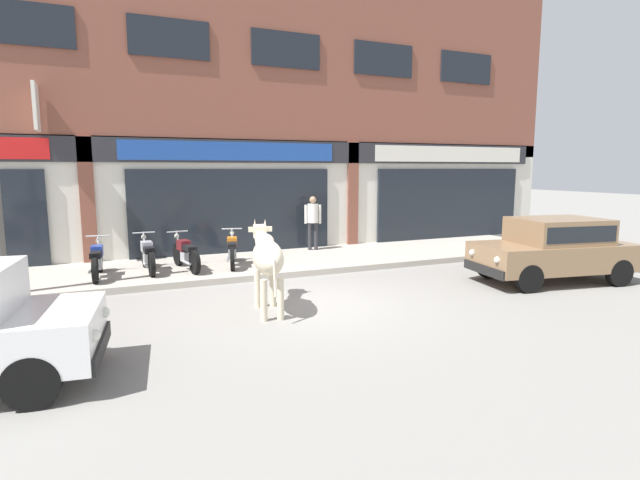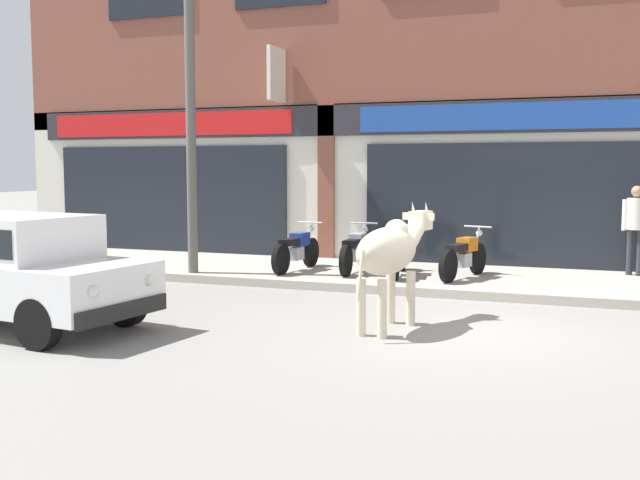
{
  "view_description": "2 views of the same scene",
  "coord_description": "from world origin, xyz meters",
  "px_view_note": "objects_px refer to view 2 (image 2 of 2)",
  "views": [
    {
      "loc": [
        -3.56,
        -8.62,
        2.58
      ],
      "look_at": [
        0.7,
        1.0,
        1.06
      ],
      "focal_mm": 28.0,
      "sensor_mm": 36.0,
      "label": 1
    },
    {
      "loc": [
        1.6,
        -9.43,
        2.08
      ],
      "look_at": [
        -2.3,
        1.0,
        0.99
      ],
      "focal_mm": 42.0,
      "sensor_mm": 36.0,
      "label": 2
    }
  ],
  "objects_px": {
    "car_1": "(16,265)",
    "motorcycle_1": "(356,251)",
    "motorcycle_3": "(464,256)",
    "pedestrian": "(636,220)",
    "utility_pole": "(191,118)",
    "motorcycle_0": "(296,250)",
    "motorcycle_2": "(399,254)",
    "cow": "(390,251)"
  },
  "relations": [
    {
      "from": "cow",
      "to": "motorcycle_0",
      "type": "bearing_deg",
      "value": 127.39
    },
    {
      "from": "motorcycle_2",
      "to": "motorcycle_0",
      "type": "bearing_deg",
      "value": -177.96
    },
    {
      "from": "car_1",
      "to": "motorcycle_0",
      "type": "distance_m",
      "value": 5.57
    },
    {
      "from": "motorcycle_1",
      "to": "utility_pole",
      "type": "xyz_separation_m",
      "value": [
        -2.76,
        -1.13,
        2.41
      ]
    },
    {
      "from": "cow",
      "to": "motorcycle_3",
      "type": "bearing_deg",
      "value": 85.49
    },
    {
      "from": "motorcycle_1",
      "to": "pedestrian",
      "type": "bearing_deg",
      "value": 15.37
    },
    {
      "from": "motorcycle_2",
      "to": "utility_pole",
      "type": "height_order",
      "value": "utility_pole"
    },
    {
      "from": "car_1",
      "to": "pedestrian",
      "type": "bearing_deg",
      "value": 41.66
    },
    {
      "from": "car_1",
      "to": "motorcycle_3",
      "type": "relative_size",
      "value": 2.1
    },
    {
      "from": "cow",
      "to": "motorcycle_2",
      "type": "distance_m",
      "value": 3.86
    },
    {
      "from": "motorcycle_2",
      "to": "motorcycle_3",
      "type": "height_order",
      "value": "same"
    },
    {
      "from": "cow",
      "to": "motorcycle_2",
      "type": "xyz_separation_m",
      "value": [
        -0.85,
        3.74,
        -0.47
      ]
    },
    {
      "from": "cow",
      "to": "pedestrian",
      "type": "distance_m",
      "value": 6.05
    },
    {
      "from": "car_1",
      "to": "pedestrian",
      "type": "xyz_separation_m",
      "value": [
        7.65,
        6.81,
        0.32
      ]
    },
    {
      "from": "motorcycle_3",
      "to": "utility_pole",
      "type": "xyz_separation_m",
      "value": [
        -4.77,
        -1.05,
        2.41
      ]
    },
    {
      "from": "motorcycle_1",
      "to": "pedestrian",
      "type": "xyz_separation_m",
      "value": [
        4.81,
        1.32,
        0.6
      ]
    },
    {
      "from": "motorcycle_2",
      "to": "motorcycle_3",
      "type": "xyz_separation_m",
      "value": [
        1.15,
        0.04,
        0.0
      ]
    },
    {
      "from": "motorcycle_2",
      "to": "motorcycle_3",
      "type": "bearing_deg",
      "value": 2.13
    },
    {
      "from": "motorcycle_1",
      "to": "cow",
      "type": "bearing_deg",
      "value": -66.2
    },
    {
      "from": "pedestrian",
      "to": "utility_pole",
      "type": "distance_m",
      "value": 8.16
    },
    {
      "from": "car_1",
      "to": "motorcycle_1",
      "type": "distance_m",
      "value": 6.18
    },
    {
      "from": "car_1",
      "to": "utility_pole",
      "type": "relative_size",
      "value": 0.67
    },
    {
      "from": "motorcycle_3",
      "to": "utility_pole",
      "type": "relative_size",
      "value": 0.32
    },
    {
      "from": "cow",
      "to": "motorcycle_1",
      "type": "xyz_separation_m",
      "value": [
        -1.71,
        3.87,
        -0.47
      ]
    },
    {
      "from": "motorcycle_0",
      "to": "utility_pole",
      "type": "height_order",
      "value": "utility_pole"
    },
    {
      "from": "motorcycle_3",
      "to": "car_1",
      "type": "bearing_deg",
      "value": -131.93
    },
    {
      "from": "cow",
      "to": "car_1",
      "type": "bearing_deg",
      "value": -160.44
    },
    {
      "from": "utility_pole",
      "to": "motorcycle_0",
      "type": "bearing_deg",
      "value": 29.24
    },
    {
      "from": "motorcycle_0",
      "to": "utility_pole",
      "type": "bearing_deg",
      "value": -150.76
    },
    {
      "from": "pedestrian",
      "to": "utility_pole",
      "type": "bearing_deg",
      "value": -162.04
    },
    {
      "from": "utility_pole",
      "to": "car_1",
      "type": "bearing_deg",
      "value": -91.04
    },
    {
      "from": "pedestrian",
      "to": "utility_pole",
      "type": "xyz_separation_m",
      "value": [
        -7.57,
        -2.45,
        1.82
      ]
    },
    {
      "from": "car_1",
      "to": "utility_pole",
      "type": "xyz_separation_m",
      "value": [
        0.08,
        4.35,
        2.14
      ]
    },
    {
      "from": "motorcycle_0",
      "to": "motorcycle_1",
      "type": "xyz_separation_m",
      "value": [
        1.1,
        0.2,
        0.0
      ]
    },
    {
      "from": "motorcycle_0",
      "to": "motorcycle_1",
      "type": "distance_m",
      "value": 1.12
    },
    {
      "from": "cow",
      "to": "utility_pole",
      "type": "xyz_separation_m",
      "value": [
        -4.47,
        2.74,
        1.94
      ]
    },
    {
      "from": "car_1",
      "to": "motorcycle_1",
      "type": "height_order",
      "value": "car_1"
    },
    {
      "from": "motorcycle_0",
      "to": "motorcycle_3",
      "type": "height_order",
      "value": "same"
    },
    {
      "from": "motorcycle_2",
      "to": "utility_pole",
      "type": "relative_size",
      "value": 0.32
    },
    {
      "from": "motorcycle_3",
      "to": "utility_pole",
      "type": "height_order",
      "value": "utility_pole"
    },
    {
      "from": "cow",
      "to": "motorcycle_1",
      "type": "relative_size",
      "value": 1.18
    },
    {
      "from": "motorcycle_3",
      "to": "pedestrian",
      "type": "distance_m",
      "value": 3.19
    }
  ]
}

